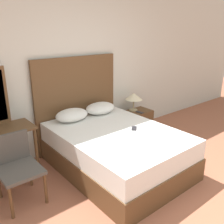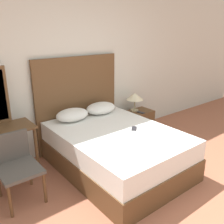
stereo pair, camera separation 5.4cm
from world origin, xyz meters
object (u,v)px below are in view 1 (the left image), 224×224
at_px(phone_on_bed, 134,128).
at_px(table_lamp, 134,97).
at_px(nightstand, 137,122).
at_px(bed, 116,150).
at_px(chair, 16,164).
at_px(phone_on_nightstand, 140,112).

xyz_separation_m(phone_on_bed, table_lamp, (0.85, 0.89, 0.13)).
bearing_deg(nightstand, table_lamp, 113.26).
bearing_deg(bed, nightstand, 32.55).
height_order(phone_on_bed, nightstand, phone_on_bed).
height_order(bed, phone_on_bed, phone_on_bed).
bearing_deg(phone_on_bed, nightstand, 42.84).
height_order(bed, chair, chair).
bearing_deg(bed, chair, 169.82).
relative_size(nightstand, table_lamp, 1.61).
xyz_separation_m(phone_on_bed, phone_on_nightstand, (0.86, 0.73, -0.14)).
distance_m(table_lamp, phone_on_nightstand, 0.31).
distance_m(phone_on_bed, chair, 1.60).
distance_m(phone_on_bed, phone_on_nightstand, 1.13).
bearing_deg(table_lamp, phone_on_bed, -133.72).
bearing_deg(chair, phone_on_bed, -12.16).
bearing_deg(phone_on_nightstand, table_lamp, 93.50).
xyz_separation_m(bed, phone_on_bed, (0.24, -0.10, 0.30)).
relative_size(phone_on_bed, chair, 0.20).
xyz_separation_m(phone_on_bed, nightstand, (0.88, 0.82, -0.37)).
relative_size(bed, phone_on_nightstand, 12.46).
relative_size(bed, phone_on_bed, 12.42).
bearing_deg(nightstand, chair, -168.89).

